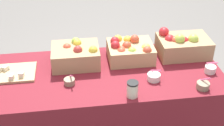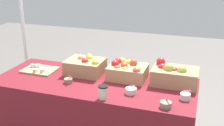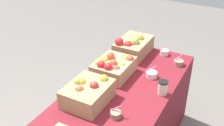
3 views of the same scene
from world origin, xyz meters
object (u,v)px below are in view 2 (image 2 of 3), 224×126
object	(u,v)px
sample_bowl_near	(68,80)
sample_bowl_far	(185,96)
apple_crate_right	(86,66)
sample_bowl_mid	(166,104)
cutting_board_front	(39,70)
apple_crate_middle	(127,71)
tent_pole	(24,34)
sample_bowl_extra	(131,91)
coffee_cup	(103,92)
apple_crate_left	(173,75)

from	to	relation	value
sample_bowl_near	sample_bowl_far	world-z (taller)	sample_bowl_near
apple_crate_right	sample_bowl_mid	xyz separation A→B (m)	(0.87, -0.44, -0.06)
cutting_board_front	apple_crate_middle	bearing A→B (deg)	6.20
apple_crate_right	cutting_board_front	size ratio (longest dim) A/B	1.08
tent_pole	sample_bowl_near	bearing A→B (deg)	-36.38
sample_bowl_extra	tent_pole	world-z (taller)	tent_pole
apple_crate_middle	tent_pole	bearing A→B (deg)	163.31
sample_bowl_near	sample_bowl_mid	xyz separation A→B (m)	(0.93, -0.18, 0.00)
sample_bowl_mid	sample_bowl_extra	distance (m)	0.35
apple_crate_middle	sample_bowl_extra	bearing A→B (deg)	-68.23
sample_bowl_far	tent_pole	size ratio (longest dim) A/B	0.05
apple_crate_right	coffee_cup	world-z (taller)	apple_crate_right
sample_bowl_mid	coffee_cup	world-z (taller)	coffee_cup
coffee_cup	cutting_board_front	bearing A→B (deg)	156.07
sample_bowl_near	tent_pole	size ratio (longest dim) A/B	0.05
cutting_board_front	sample_bowl_extra	xyz separation A→B (m)	(1.04, -0.21, 0.01)
apple_crate_left	sample_bowl_extra	distance (m)	0.45
apple_crate_right	tent_pole	distance (m)	1.13
apple_crate_right	sample_bowl_mid	distance (m)	0.98
cutting_board_front	sample_bowl_near	world-z (taller)	sample_bowl_near
sample_bowl_near	tent_pole	distance (m)	1.22
cutting_board_front	sample_bowl_far	bearing A→B (deg)	-6.59
coffee_cup	tent_pole	world-z (taller)	tent_pole
apple_crate_middle	sample_bowl_mid	world-z (taller)	apple_crate_middle
sample_bowl_near	apple_crate_left	bearing A→B (deg)	17.46
apple_crate_middle	tent_pole	world-z (taller)	tent_pole
apple_crate_middle	cutting_board_front	bearing A→B (deg)	-173.80
cutting_board_front	sample_bowl_near	size ratio (longest dim) A/B	3.50
apple_crate_left	apple_crate_middle	xyz separation A→B (m)	(-0.44, -0.01, -0.01)
apple_crate_middle	sample_bowl_near	size ratio (longest dim) A/B	3.69
sample_bowl_far	coffee_cup	world-z (taller)	coffee_cup
apple_crate_left	coffee_cup	size ratio (longest dim) A/B	3.56
cutting_board_front	sample_bowl_far	world-z (taller)	sample_bowl_far
apple_crate_middle	cutting_board_front	world-z (taller)	apple_crate_middle
sample_bowl_extra	sample_bowl_near	bearing A→B (deg)	177.02
tent_pole	cutting_board_front	bearing A→B (deg)	-44.60
apple_crate_left	sample_bowl_near	world-z (taller)	apple_crate_left
sample_bowl_mid	coffee_cup	distance (m)	0.51
apple_crate_left	tent_pole	world-z (taller)	tent_pole
apple_crate_middle	sample_bowl_near	xyz separation A→B (m)	(-0.49, -0.28, -0.06)
cutting_board_front	sample_bowl_mid	size ratio (longest dim) A/B	3.44
cutting_board_front	sample_bowl_far	size ratio (longest dim) A/B	3.60
sample_bowl_far	sample_bowl_extra	world-z (taller)	sample_bowl_extra
apple_crate_right	sample_bowl_near	world-z (taller)	apple_crate_right
apple_crate_middle	sample_bowl_extra	size ratio (longest dim) A/B	3.59
apple_crate_middle	apple_crate_right	xyz separation A→B (m)	(-0.43, -0.01, 0.00)
sample_bowl_near	apple_crate_middle	bearing A→B (deg)	29.56
apple_crate_right	cutting_board_front	world-z (taller)	apple_crate_right
apple_crate_right	tent_pole	world-z (taller)	tent_pole
apple_crate_left	sample_bowl_near	size ratio (longest dim) A/B	4.24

